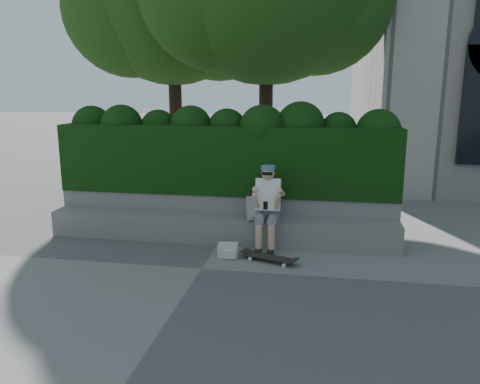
% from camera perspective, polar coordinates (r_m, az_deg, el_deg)
% --- Properties ---
extents(ground, '(80.00, 80.00, 0.00)m').
position_cam_1_polar(ground, '(6.98, -4.70, -9.29)').
color(ground, slate).
rests_on(ground, ground).
extents(bench_ledge, '(6.00, 0.45, 0.45)m').
position_cam_1_polar(bench_ledge, '(8.05, -2.51, -4.55)').
color(bench_ledge, gray).
rests_on(bench_ledge, ground).
extents(planter_wall, '(6.00, 0.50, 0.75)m').
position_cam_1_polar(planter_wall, '(8.46, -1.83, -2.64)').
color(planter_wall, gray).
rests_on(planter_wall, ground).
extents(hedge, '(6.00, 1.00, 1.20)m').
position_cam_1_polar(hedge, '(8.47, -1.57, 4.13)').
color(hedge, black).
rests_on(hedge, planter_wall).
extents(person, '(0.40, 0.76, 1.38)m').
position_cam_1_polar(person, '(7.61, 3.38, -1.47)').
color(person, slate).
rests_on(person, ground).
extents(skateboard, '(0.83, 0.46, 0.09)m').
position_cam_1_polar(skateboard, '(7.21, 3.58, -7.95)').
color(skateboard, black).
rests_on(skateboard, ground).
extents(backpack_plaid, '(0.30, 0.22, 0.40)m').
position_cam_1_polar(backpack_plaid, '(7.74, 1.83, -1.99)').
color(backpack_plaid, silver).
rests_on(backpack_plaid, bench_ledge).
extents(backpack_ground, '(0.34, 0.26, 0.20)m').
position_cam_1_polar(backpack_ground, '(7.42, -1.48, -7.08)').
color(backpack_ground, silver).
rests_on(backpack_ground, ground).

